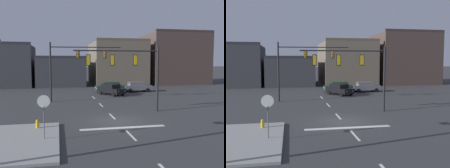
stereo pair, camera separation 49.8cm
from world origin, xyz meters
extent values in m
plane|color=#353538|center=(0.00, 0.00, 0.00)|extent=(400.00, 400.00, 0.00)
cube|color=gray|center=(-7.13, -4.00, 0.07)|extent=(5.00, 8.00, 0.15)
cube|color=silver|center=(0.00, -2.00, 0.00)|extent=(6.40, 0.50, 0.01)
cube|color=silver|center=(0.00, -4.00, 0.00)|extent=(0.16, 2.40, 0.01)
cube|color=silver|center=(0.00, 2.00, 0.00)|extent=(0.16, 2.40, 0.01)
cube|color=silver|center=(0.00, 8.00, 0.00)|extent=(0.16, 2.40, 0.01)
cube|color=silver|center=(0.00, 14.00, 0.00)|extent=(0.16, 2.40, 0.01)
cylinder|color=black|center=(4.80, 3.43, 3.08)|extent=(0.20, 0.20, 6.15)
cylinder|color=black|center=(0.77, 3.48, 5.84)|extent=(8.06, 0.22, 0.12)
sphere|color=black|center=(4.80, 3.43, 6.20)|extent=(0.18, 0.18, 0.18)
cylinder|color=#56565B|center=(2.57, 3.46, 5.61)|extent=(0.03, 0.03, 0.35)
cube|color=gold|center=(2.57, 3.46, 4.98)|extent=(0.30, 0.24, 0.90)
sphere|color=red|center=(2.57, 3.59, 5.26)|extent=(0.20, 0.20, 0.20)
sphere|color=#2D2314|center=(2.57, 3.59, 4.98)|extent=(0.20, 0.20, 0.20)
sphere|color=black|center=(2.57, 3.59, 4.70)|extent=(0.20, 0.20, 0.20)
cube|color=black|center=(2.57, 3.44, 4.98)|extent=(0.42, 0.04, 1.02)
cylinder|color=#56565B|center=(0.33, 3.49, 5.61)|extent=(0.03, 0.03, 0.35)
cube|color=gold|center=(0.33, 3.49, 4.98)|extent=(0.30, 0.24, 0.90)
sphere|color=red|center=(0.33, 3.62, 5.26)|extent=(0.20, 0.20, 0.20)
sphere|color=#2D2314|center=(0.33, 3.62, 4.98)|extent=(0.20, 0.20, 0.20)
sphere|color=black|center=(0.33, 3.62, 4.70)|extent=(0.20, 0.20, 0.20)
cube|color=black|center=(0.33, 3.47, 4.98)|extent=(0.42, 0.04, 1.02)
cylinder|color=#56565B|center=(-1.91, 3.52, 5.61)|extent=(0.03, 0.03, 0.35)
cube|color=gold|center=(-1.91, 3.52, 4.98)|extent=(0.30, 0.24, 0.90)
sphere|color=red|center=(-1.91, 3.65, 5.26)|extent=(0.20, 0.20, 0.20)
sphere|color=#2D2314|center=(-1.91, 3.65, 4.98)|extent=(0.20, 0.20, 0.20)
sphere|color=black|center=(-1.91, 3.65, 4.70)|extent=(0.20, 0.20, 0.20)
cube|color=black|center=(-1.91, 3.50, 4.98)|extent=(0.42, 0.04, 1.02)
cylinder|color=black|center=(-5.49, 11.53, 3.52)|extent=(0.20, 0.20, 7.05)
cylinder|color=black|center=(-1.26, 11.32, 6.56)|extent=(8.48, 0.54, 0.12)
sphere|color=black|center=(-5.49, 11.53, 7.10)|extent=(0.18, 0.18, 0.18)
cylinder|color=#56565B|center=(-2.23, 11.37, 6.32)|extent=(0.03, 0.03, 0.35)
cube|color=gold|center=(-2.23, 11.37, 5.70)|extent=(0.31, 0.25, 0.90)
sphere|color=red|center=(-2.24, 11.24, 5.98)|extent=(0.20, 0.20, 0.20)
sphere|color=#2D2314|center=(-2.24, 11.24, 5.70)|extent=(0.20, 0.20, 0.20)
sphere|color=black|center=(-2.24, 11.24, 5.42)|extent=(0.20, 0.20, 0.20)
cube|color=black|center=(-2.23, 11.39, 5.70)|extent=(0.42, 0.05, 1.02)
cylinder|color=#56565B|center=(1.02, 11.21, 6.32)|extent=(0.03, 0.03, 0.35)
cube|color=gold|center=(1.02, 11.21, 5.70)|extent=(0.31, 0.25, 0.90)
sphere|color=red|center=(1.02, 11.08, 5.98)|extent=(0.20, 0.20, 0.20)
sphere|color=#2D2314|center=(1.02, 11.08, 5.70)|extent=(0.20, 0.20, 0.20)
sphere|color=black|center=(1.02, 11.08, 5.42)|extent=(0.20, 0.20, 0.20)
cube|color=black|center=(1.02, 11.23, 5.70)|extent=(0.42, 0.05, 1.02)
cylinder|color=#56565B|center=(-5.52, -4.04, 1.07)|extent=(0.06, 0.06, 2.15)
cylinder|color=white|center=(-5.52, -4.04, 2.45)|extent=(0.76, 0.03, 0.76)
cylinder|color=#B21414|center=(-5.52, -4.02, 2.45)|extent=(0.68, 0.03, 0.68)
cube|color=#19592D|center=(-5.52, -4.04, 2.00)|extent=(0.02, 0.64, 0.16)
cube|color=black|center=(2.88, 16.13, 0.70)|extent=(3.68, 4.73, 0.70)
cube|color=black|center=(2.81, 16.26, 1.33)|extent=(2.58, 2.93, 0.56)
cube|color=#2D3842|center=(3.17, 15.59, 1.31)|extent=(1.45, 0.94, 0.47)
cube|color=#2D3842|center=(2.25, 17.29, 1.31)|extent=(1.44, 0.92, 0.46)
cylinder|color=black|center=(4.32, 15.26, 0.32)|extent=(0.50, 0.67, 0.64)
cylinder|color=black|center=(2.82, 14.45, 0.32)|extent=(0.50, 0.67, 0.64)
cylinder|color=black|center=(2.93, 17.81, 0.32)|extent=(0.50, 0.67, 0.64)
cylinder|color=black|center=(1.44, 17.00, 0.32)|extent=(0.50, 0.67, 0.64)
sphere|color=silver|center=(4.42, 14.49, 0.75)|extent=(0.16, 0.16, 0.16)
sphere|color=silver|center=(3.41, 13.94, 0.75)|extent=(0.16, 0.16, 0.16)
cube|color=maroon|center=(1.83, 18.04, 0.78)|extent=(1.22, 0.69, 0.12)
cube|color=slate|center=(7.72, 19.15, 0.70)|extent=(4.42, 1.85, 0.70)
cube|color=slate|center=(7.57, 19.15, 1.33)|extent=(2.48, 1.63, 0.56)
cube|color=#2D3842|center=(8.33, 19.16, 1.31)|extent=(0.26, 1.52, 0.47)
cube|color=#2D3842|center=(6.40, 19.14, 1.31)|extent=(0.23, 1.52, 0.46)
cylinder|color=black|center=(9.16, 20.02, 0.32)|extent=(0.64, 0.23, 0.64)
cylinder|color=black|center=(9.18, 18.32, 0.32)|extent=(0.64, 0.23, 0.64)
cylinder|color=black|center=(6.26, 19.99, 0.32)|extent=(0.64, 0.23, 0.64)
cylinder|color=black|center=(6.28, 18.29, 0.32)|extent=(0.64, 0.23, 0.64)
sphere|color=silver|center=(9.89, 19.75, 0.75)|extent=(0.16, 0.16, 0.16)
sphere|color=silver|center=(9.90, 18.60, 0.75)|extent=(0.16, 0.16, 0.16)
cube|color=maroon|center=(5.54, 19.13, 0.78)|extent=(0.06, 1.37, 0.12)
cube|color=#143D28|center=(3.28, 19.37, 0.70)|extent=(4.46, 1.95, 0.70)
cube|color=#143D28|center=(3.43, 19.37, 1.33)|extent=(2.52, 1.69, 0.56)
cube|color=#2D3842|center=(2.66, 19.35, 1.31)|extent=(0.30, 1.53, 0.47)
cube|color=#2D3842|center=(4.59, 19.42, 1.31)|extent=(0.27, 1.53, 0.46)
cylinder|color=black|center=(1.85, 18.47, 0.32)|extent=(0.65, 0.24, 0.64)
cylinder|color=black|center=(1.79, 20.17, 0.32)|extent=(0.65, 0.24, 0.64)
cylinder|color=black|center=(4.76, 18.57, 0.32)|extent=(0.65, 0.24, 0.64)
cylinder|color=black|center=(4.70, 20.27, 0.32)|extent=(0.65, 0.24, 0.64)
sphere|color=silver|center=(1.12, 18.72, 0.75)|extent=(0.16, 0.16, 0.16)
sphere|color=silver|center=(1.08, 19.87, 0.75)|extent=(0.16, 0.16, 0.16)
cube|color=maroon|center=(5.45, 19.45, 0.78)|extent=(0.09, 1.37, 0.12)
cylinder|color=gold|center=(-6.14, -1.35, 0.33)|extent=(0.22, 0.22, 0.55)
cylinder|color=gold|center=(-6.14, -1.35, 0.05)|extent=(0.30, 0.30, 0.10)
sphere|color=gold|center=(-6.14, -1.35, 0.65)|extent=(0.20, 0.20, 0.20)
cylinder|color=gold|center=(-6.29, -1.35, 0.35)|extent=(0.10, 0.08, 0.08)
cylinder|color=gold|center=(-5.99, -1.35, 0.35)|extent=(0.10, 0.08, 0.08)
cube|color=#38383D|center=(-14.39, 32.87, 3.89)|extent=(10.20, 10.31, 7.77)
cube|color=#2B2B30|center=(-14.39, 28.02, 8.02)|extent=(10.20, 0.60, 0.50)
cube|color=#38383D|center=(-4.08, 34.14, 2.69)|extent=(9.22, 12.86, 5.37)
cube|color=#2B2B30|center=(-4.08, 28.02, 5.62)|extent=(9.22, 0.60, 0.50)
cube|color=#665B4C|center=(7.76, 34.53, 4.36)|extent=(10.60, 13.62, 8.73)
cube|color=brown|center=(7.76, 28.02, 8.98)|extent=(10.60, 0.60, 0.50)
cube|color=#473833|center=(20.48, 33.12, 5.33)|extent=(12.54, 10.81, 10.66)
cube|color=#3A2B26|center=(20.48, 28.02, 10.91)|extent=(12.54, 0.60, 0.50)
camera|label=1|loc=(-4.63, -19.94, 4.87)|focal=41.22mm
camera|label=2|loc=(-4.14, -20.04, 4.87)|focal=41.22mm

